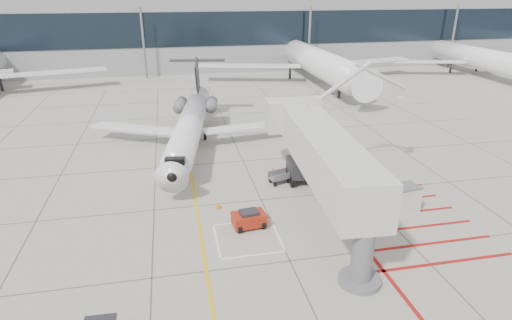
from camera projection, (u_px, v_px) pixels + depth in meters
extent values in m
plane|color=#9C9587|center=(274.00, 227.00, 28.96)|extent=(260.00, 260.00, 0.00)
cone|color=orange|center=(218.00, 205.00, 31.29)|extent=(0.37, 0.37, 0.52)
cone|color=#DA4B0B|center=(273.00, 170.00, 37.26)|extent=(0.34, 0.34, 0.47)
cube|color=gray|center=(242.00, 27.00, 91.73)|extent=(180.00, 28.00, 14.00)
cube|color=black|center=(255.00, 28.00, 78.60)|extent=(180.00, 0.10, 6.00)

